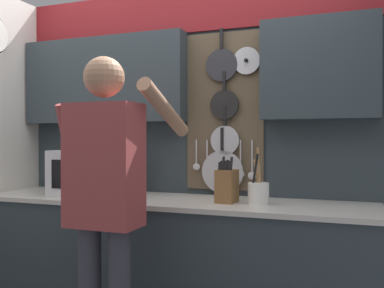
{
  "coord_description": "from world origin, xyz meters",
  "views": [
    {
      "loc": [
        1.13,
        -2.58,
        1.32
      ],
      "look_at": [
        0.09,
        0.2,
        1.28
      ],
      "focal_mm": 40.0,
      "sensor_mm": 36.0,
      "label": 1
    }
  ],
  "objects_px": {
    "knife_block": "(227,185)",
    "person": "(106,190)",
    "utensil_crock": "(258,192)",
    "microwave": "(91,173)"
  },
  "relations": [
    {
      "from": "knife_block",
      "to": "utensil_crock",
      "type": "xyz_separation_m",
      "value": [
        0.2,
        0.0,
        -0.03
      ]
    },
    {
      "from": "knife_block",
      "to": "person",
      "type": "height_order",
      "value": "person"
    },
    {
      "from": "utensil_crock",
      "to": "person",
      "type": "relative_size",
      "value": 0.2
    },
    {
      "from": "microwave",
      "to": "knife_block",
      "type": "xyz_separation_m",
      "value": [
        0.98,
        0.0,
        -0.05
      ]
    },
    {
      "from": "microwave",
      "to": "utensil_crock",
      "type": "height_order",
      "value": "utensil_crock"
    },
    {
      "from": "knife_block",
      "to": "person",
      "type": "bearing_deg",
      "value": -128.23
    },
    {
      "from": "microwave",
      "to": "knife_block",
      "type": "relative_size",
      "value": 1.81
    },
    {
      "from": "microwave",
      "to": "person",
      "type": "height_order",
      "value": "person"
    },
    {
      "from": "knife_block",
      "to": "person",
      "type": "xyz_separation_m",
      "value": [
        -0.49,
        -0.62,
        0.02
      ]
    },
    {
      "from": "utensil_crock",
      "to": "person",
      "type": "bearing_deg",
      "value": -137.91
    }
  ]
}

